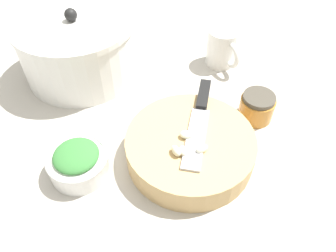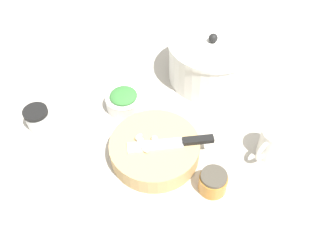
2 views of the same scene
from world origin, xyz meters
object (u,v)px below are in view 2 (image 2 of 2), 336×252
spice_jar (38,118)px  coffee_mug (272,143)px  garlic_cloves (145,141)px  herb_bowl (124,100)px  chef_knife (176,143)px  cutting_board (155,149)px  honey_jar (213,182)px  stock_pot (211,60)px

spice_jar → coffee_mug: (0.62, 0.23, 0.01)m
spice_jar → coffee_mug: coffee_mug is taller
garlic_cloves → spice_jar: size_ratio=0.94×
garlic_cloves → coffee_mug: (0.30, 0.17, -0.02)m
herb_bowl → chef_knife: bearing=-20.9°
cutting_board → honey_jar: bearing=-5.6°
herb_bowl → honey_jar: (0.36, -0.13, -0.00)m
cutting_board → stock_pot: 0.37m
stock_pot → herb_bowl: bearing=-123.6°
coffee_mug → stock_pot: 0.35m
herb_bowl → coffee_mug: coffee_mug is taller
cutting_board → spice_jar: 0.36m
spice_jar → stock_pot: bearing=52.2°
spice_jar → honey_jar: (0.53, 0.06, -0.00)m
garlic_cloves → honey_jar: bearing=-2.1°
cutting_board → coffee_mug: (0.27, 0.16, 0.02)m
coffee_mug → honey_jar: coffee_mug is taller
garlic_cloves → stock_pot: bearing=87.9°
garlic_cloves → coffee_mug: size_ratio=0.60×
honey_jar → garlic_cloves: bearing=177.9°
cutting_board → chef_knife: bearing=27.7°
coffee_mug → stock_pot: (-0.28, 0.21, 0.02)m
honey_jar → cutting_board: bearing=174.4°
cutting_board → spice_jar: size_ratio=3.47×
chef_knife → honey_jar: bearing=-145.5°
cutting_board → stock_pot: stock_pot is taller
chef_knife → stock_pot: stock_pot is taller
chef_knife → garlic_cloves: (-0.07, -0.04, 0.00)m
spice_jar → chef_knife: bearing=14.0°
herb_bowl → stock_pot: bearing=56.4°
spice_jar → herb_bowl: bearing=47.0°
garlic_cloves → stock_pot: size_ratio=0.24×
coffee_mug → chef_knife: bearing=-149.0°
herb_bowl → coffee_mug: bearing=6.0°
cutting_board → garlic_cloves: (-0.02, -0.01, 0.04)m
garlic_cloves → honey_jar: (0.20, -0.01, -0.03)m
garlic_cloves → herb_bowl: garlic_cloves is taller
herb_bowl → spice_jar: spice_jar is taller
chef_knife → honey_jar: size_ratio=2.76×
coffee_mug → honey_jar: 0.20m
chef_knife → spice_jar: bearing=67.4°
cutting_board → garlic_cloves: size_ratio=3.69×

